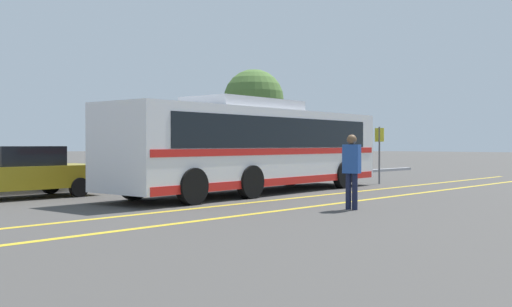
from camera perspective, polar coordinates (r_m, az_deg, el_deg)
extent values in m
plane|color=#423F3D|center=(19.20, -3.48, -3.98)|extent=(220.00, 220.00, 0.00)
cube|color=gold|center=(18.66, 4.98, -4.12)|extent=(31.67, 0.20, 0.01)
cube|color=gold|center=(17.57, 9.85, -4.44)|extent=(31.67, 0.20, 0.01)
cube|color=#99999E|center=(23.84, -9.08, -2.86)|extent=(39.67, 0.36, 0.15)
cube|color=silver|center=(20.01, 0.00, 0.64)|extent=(11.81, 3.27, 2.44)
cube|color=black|center=(20.02, 0.00, 1.96)|extent=(10.18, 3.20, 0.97)
cube|color=red|center=(20.01, 0.00, 0.23)|extent=(11.58, 3.29, 0.20)
cube|color=red|center=(20.05, 0.00, -2.51)|extent=(11.58, 3.28, 0.24)
cube|color=black|center=(24.84, 8.53, 0.82)|extent=(0.19, 2.20, 1.77)
cube|color=black|center=(24.86, 8.54, 3.15)|extent=(0.16, 1.75, 0.24)
cube|color=silver|center=(19.61, -1.08, 4.69)|extent=(4.21, 2.27, 0.33)
cube|color=black|center=(25.10, 8.85, -1.59)|extent=(0.16, 1.87, 0.04)
cube|color=black|center=(25.11, 8.85, -2.04)|extent=(0.16, 1.87, 0.04)
cylinder|color=black|center=(23.64, 3.26, -1.85)|extent=(1.02, 0.35, 1.00)
cylinder|color=black|center=(22.33, 8.27, -2.02)|extent=(1.02, 0.35, 1.00)
cylinder|color=black|center=(19.55, -5.98, -2.43)|extent=(1.02, 0.35, 1.00)
cylinder|color=black|center=(17.93, -0.54, -2.72)|extent=(1.02, 0.35, 1.00)
cylinder|color=black|center=(17.90, -11.54, -2.75)|extent=(1.02, 0.35, 1.00)
cylinder|color=black|center=(16.13, -6.10, -3.13)|extent=(1.02, 0.35, 1.00)
cube|color=olive|center=(19.33, -21.66, -2.10)|extent=(4.80, 1.88, 0.68)
cube|color=black|center=(19.36, -21.35, -0.22)|extent=(2.02, 1.65, 0.59)
cylinder|color=black|center=(19.26, -16.50, -3.11)|extent=(0.60, 0.20, 0.60)
cylinder|color=black|center=(20.81, -19.00, -2.82)|extent=(0.60, 0.20, 0.60)
cube|color=black|center=(23.12, -5.47, -1.74)|extent=(4.64, 1.98, 0.54)
cube|color=black|center=(23.17, -5.26, -0.39)|extent=(1.95, 1.72, 0.54)
cylinder|color=black|center=(21.50, -6.71, -2.66)|extent=(0.60, 0.20, 0.60)
cylinder|color=black|center=(22.94, -9.69, -2.45)|extent=(0.60, 0.20, 0.60)
cylinder|color=black|center=(23.44, -1.34, -2.36)|extent=(0.60, 0.20, 0.60)
cylinder|color=black|center=(24.77, -4.40, -2.19)|extent=(0.60, 0.20, 0.60)
cube|color=navy|center=(27.68, 3.49, -1.25)|extent=(4.72, 2.20, 0.59)
cube|color=black|center=(27.58, 3.33, -0.05)|extent=(2.05, 1.78, 0.57)
cylinder|color=black|center=(29.33, 4.16, -1.71)|extent=(0.61, 0.24, 0.60)
cylinder|color=black|center=(28.16, 6.80, -1.82)|extent=(0.61, 0.24, 0.60)
cylinder|color=black|center=(27.31, 0.08, -1.90)|extent=(0.61, 0.24, 0.60)
cylinder|color=black|center=(26.05, 2.74, -2.04)|extent=(0.61, 0.24, 0.60)
cylinder|color=#191E38|center=(15.12, 8.79, -3.59)|extent=(0.14, 0.14, 0.91)
cylinder|color=#191E38|center=(15.05, 9.39, -3.61)|extent=(0.14, 0.14, 0.91)
cube|color=#264C99|center=(15.04, 9.10, -0.51)|extent=(0.29, 0.45, 0.72)
sphere|color=brown|center=(15.04, 9.10, 1.32)|extent=(0.25, 0.25, 0.25)
cylinder|color=#59595E|center=(25.00, 11.67, -0.18)|extent=(0.07, 0.07, 2.34)
cube|color=yellow|center=(25.00, 11.67, 1.75)|extent=(0.06, 0.40, 0.56)
cylinder|color=#513823|center=(34.45, -0.22, 0.60)|extent=(0.28, 0.28, 2.91)
sphere|color=#4C7033|center=(34.54, -0.22, 5.17)|extent=(3.46, 3.46, 3.46)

